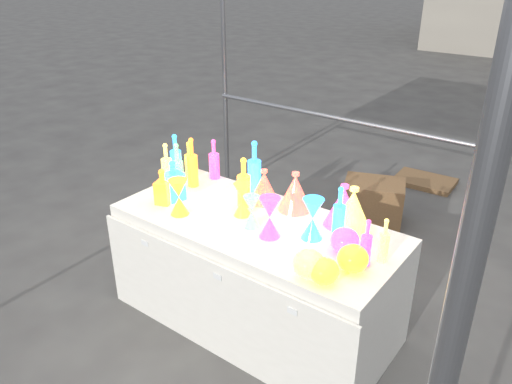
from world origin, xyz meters
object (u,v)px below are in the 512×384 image
Objects in this scene: display_table at (255,273)px; hourglass_0 at (179,197)px; globe_0 at (324,272)px; cardboard_box_closed at (373,201)px; bottle_0 at (189,160)px; lampshade_0 at (264,186)px.

display_table is 0.69m from hourglass_0.
globe_0 is at bearing -24.46° from display_table.
cardboard_box_closed is 1.94× the size of bottle_0.
hourglass_0 is at bearing -52.76° from bottle_0.
display_table is 1.78m from cardboard_box_closed.
hourglass_0 is at bearing -155.79° from display_table.
cardboard_box_closed is at bearing 61.29° from bottle_0.
display_table reaches higher than cardboard_box_closed.
globe_0 is (1.45, -0.56, -0.08)m from bottle_0.
globe_0 is at bearing -21.17° from bottle_0.
display_table is 12.15× the size of globe_0.
hourglass_0 reaches higher than display_table.
lampshade_0 is at bearing -0.43° from bottle_0.
cardboard_box_closed is 2.31× the size of lampshade_0.
hourglass_0 is 1.10m from globe_0.
bottle_0 is at bearing -139.70° from cardboard_box_closed.
hourglass_0 reaches higher than globe_0.
cardboard_box_closed is 3.50× the size of globe_0.
hourglass_0 is at bearing -124.38° from cardboard_box_closed.
bottle_0 is at bearing 127.24° from hourglass_0.
hourglass_0 is at bearing -142.88° from lampshade_0.
hourglass_0 is (0.35, -0.47, -0.02)m from bottle_0.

